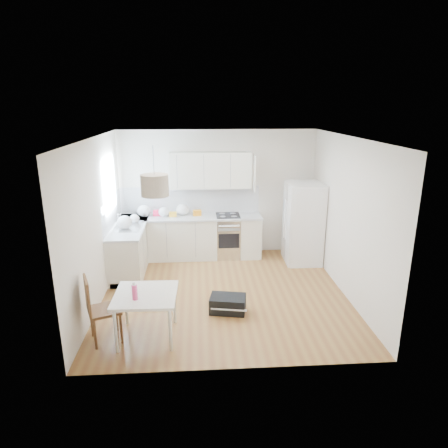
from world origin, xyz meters
name	(u,v)px	position (x,y,z in m)	size (l,w,h in m)	color
floor	(224,293)	(0.00, 0.00, 0.00)	(4.20, 4.20, 0.00)	brown
ceiling	(224,138)	(0.00, 0.00, 2.70)	(4.20, 4.20, 0.00)	white
wall_back	(218,193)	(0.00, 2.10, 1.35)	(4.20, 4.20, 0.00)	silver
wall_left	(96,222)	(-2.10, 0.00, 1.35)	(4.20, 4.20, 0.00)	silver
wall_right	(347,218)	(2.10, 0.00, 1.35)	(4.20, 4.20, 0.00)	silver
window_glassblock	(110,185)	(-2.09, 1.15, 1.75)	(0.02, 1.00, 1.00)	#BFE0F9
cabinets_back	(191,238)	(-0.60, 1.80, 0.44)	(3.00, 0.60, 0.88)	silver
cabinets_left	(130,249)	(-1.80, 1.20, 0.44)	(0.60, 1.80, 0.88)	silver
counter_back	(190,217)	(-0.60, 1.80, 0.90)	(3.02, 0.64, 0.04)	#A5A7A9
counter_left	(129,227)	(-1.80, 1.20, 0.90)	(0.64, 1.82, 0.04)	#A5A7A9
backsplash_back	(190,200)	(-0.60, 2.09, 1.21)	(3.00, 0.01, 0.58)	white
backsplash_left	(112,212)	(-2.09, 1.20, 1.21)	(0.01, 1.80, 0.58)	white
upper_cabinets	(211,170)	(-0.15, 1.94, 1.88)	(1.70, 0.32, 0.75)	silver
range_oven	(228,237)	(0.20, 1.80, 0.44)	(0.50, 0.61, 0.88)	silver
sink	(128,227)	(-1.80, 1.15, 0.92)	(0.50, 0.80, 0.16)	silver
refrigerator	(304,223)	(1.75, 1.42, 0.84)	(0.81, 0.84, 1.68)	white
dining_table	(146,298)	(-1.19, -1.29, 0.61)	(0.88, 0.88, 0.68)	beige
dining_chair	(105,308)	(-1.76, -1.32, 0.49)	(0.41, 0.41, 0.98)	#4E2C17
drink_bottle	(135,291)	(-1.31, -1.45, 0.81)	(0.07, 0.07, 0.26)	#DA3C75
gym_bag	(228,304)	(0.01, -0.64, 0.13)	(0.56, 0.37, 0.26)	black
pendant_lamp	(155,185)	(-1.00, -1.14, 2.18)	(0.37, 0.37, 0.29)	#BAA88F
grocery_bag_a	(144,211)	(-1.57, 1.83, 1.05)	(0.28, 0.24, 0.25)	white
grocery_bag_b	(164,212)	(-1.15, 1.81, 1.02)	(0.23, 0.19, 0.20)	white
grocery_bag_c	(183,210)	(-0.76, 1.90, 1.04)	(0.27, 0.23, 0.25)	white
grocery_bag_d	(135,218)	(-1.71, 1.41, 1.01)	(0.19, 0.16, 0.17)	white
grocery_bag_e	(124,222)	(-1.84, 1.01, 1.05)	(0.29, 0.24, 0.26)	white
snack_orange	(197,213)	(-0.45, 1.84, 0.98)	(0.18, 0.11, 0.12)	orange
snack_yellow	(173,214)	(-0.97, 1.80, 0.97)	(0.15, 0.09, 0.10)	gold
snack_red	(157,213)	(-1.30, 1.90, 0.98)	(0.18, 0.11, 0.12)	red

